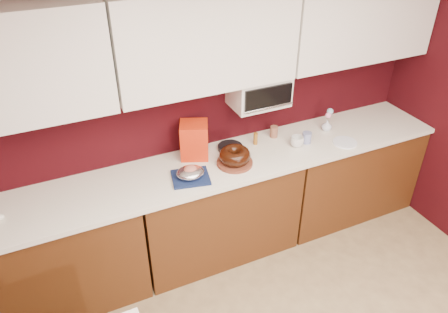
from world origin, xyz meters
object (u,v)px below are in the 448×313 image
coffee_mug (297,140)px  blue_jar (307,138)px  toaster_oven (259,90)px  bundt_cake (235,155)px  foil_ham_nest (190,173)px  flower_vase (327,125)px  pandoro_box (194,140)px

coffee_mug → blue_jar: (0.11, 0.02, -0.01)m
toaster_oven → bundt_cake: bearing=-143.8°
foil_ham_nest → flower_vase: (1.36, 0.18, -0.00)m
toaster_oven → blue_jar: toaster_oven is taller
pandoro_box → flower_vase: bearing=17.8°
bundt_cake → coffee_mug: (0.59, 0.02, -0.03)m
toaster_oven → coffee_mug: 0.54m
toaster_oven → pandoro_box: toaster_oven is taller
blue_jar → foil_ham_nest: bearing=-175.7°
bundt_cake → pandoro_box: (-0.24, 0.24, 0.07)m
pandoro_box → coffee_mug: 0.86m
toaster_oven → foil_ham_nest: (-0.70, -0.27, -0.42)m
toaster_oven → bundt_cake: toaster_oven is taller
toaster_oven → bundt_cake: (-0.31, -0.23, -0.39)m
bundt_cake → foil_ham_nest: (-0.38, -0.04, -0.03)m
toaster_oven → foil_ham_nest: bearing=-159.0°
flower_vase → coffee_mug: bearing=-162.7°
blue_jar → flower_vase: size_ratio=0.86×
bundt_cake → blue_jar: (0.69, 0.04, -0.03)m
bundt_cake → coffee_mug: 0.59m
flower_vase → bundt_cake: bearing=-171.5°
blue_jar → coffee_mug: bearing=-170.6°
blue_jar → toaster_oven: bearing=153.6°
toaster_oven → foil_ham_nest: toaster_oven is taller
coffee_mug → blue_jar: bearing=9.4°
coffee_mug → pandoro_box: bearing=165.3°
pandoro_box → flower_vase: size_ratio=2.74×
coffee_mug → flower_vase: size_ratio=1.01×
foil_ham_nest → coffee_mug: bearing=3.7°
blue_jar → flower_vase: bearing=20.2°
foil_ham_nest → pandoro_box: size_ratio=0.71×
blue_jar → flower_vase: flower_vase is taller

